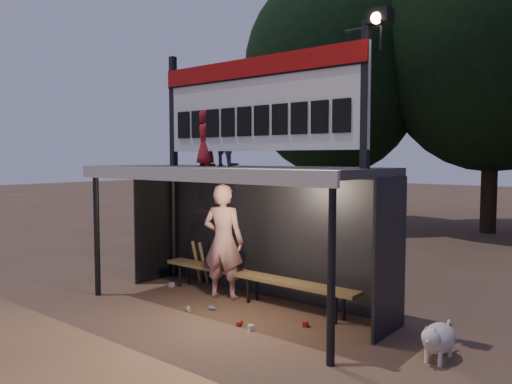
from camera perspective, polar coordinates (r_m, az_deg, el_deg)
ground at (r=8.36m, az=-2.87°, el=-13.19°), size 80.00×80.00×0.00m
player at (r=8.75m, az=-3.76°, el=-5.64°), size 0.85×0.70×2.01m
child_a at (r=8.44m, az=-3.42°, el=6.65°), size 0.55×0.45×1.08m
child_b at (r=8.42m, az=-5.77°, el=6.19°), size 0.54×0.43×0.95m
dugout_shelter at (r=8.20m, az=-1.77°, el=-0.37°), size 5.10×2.08×2.32m
scoreboard_assembly at (r=7.67m, az=0.15°, el=10.39°), size 4.10×0.27×1.99m
bench at (r=8.65m, az=-0.41°, el=-9.62°), size 4.00×0.35×0.48m
tree_left at (r=18.72m, az=8.85°, el=13.31°), size 6.46×6.46×9.27m
tree_mid at (r=18.34m, az=25.53°, el=15.23°), size 7.22×7.22×10.36m
dog at (r=6.67m, az=20.06°, el=-15.43°), size 0.36×0.81×0.49m
bats at (r=9.80m, az=-5.99°, el=-8.04°), size 0.48×0.33×0.84m
litter at (r=8.12m, az=-3.59°, el=-13.43°), size 3.32×1.00×0.08m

